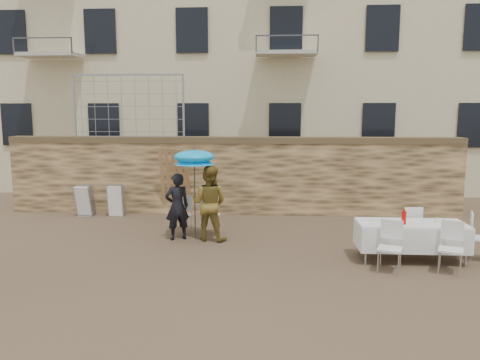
# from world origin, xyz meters

# --- Properties ---
(ground) EXTENTS (80.00, 80.00, 0.00)m
(ground) POSITION_xyz_m (0.00, 0.00, 0.00)
(ground) COLOR brown
(ground) RESTS_ON ground
(stone_wall) EXTENTS (13.00, 0.50, 2.20)m
(stone_wall) POSITION_xyz_m (0.00, 5.00, 1.10)
(stone_wall) COLOR olive
(stone_wall) RESTS_ON ground
(apartment_building) EXTENTS (20.00, 8.00, 15.00)m
(apartment_building) POSITION_xyz_m (0.00, 12.00, 7.50)
(apartment_building) COLOR beige
(apartment_building) RESTS_ON ground
(chain_link_fence) EXTENTS (3.20, 0.06, 1.80)m
(chain_link_fence) POSITION_xyz_m (-3.00, 5.00, 3.10)
(chain_link_fence) COLOR gray
(chain_link_fence) RESTS_ON stone_wall
(man_suit) EXTENTS (0.68, 0.59, 1.56)m
(man_suit) POSITION_xyz_m (-1.05, 2.09, 0.78)
(man_suit) COLOR black
(man_suit) RESTS_ON ground
(woman_dress) EXTENTS (0.97, 0.83, 1.74)m
(woman_dress) POSITION_xyz_m (-0.30, 2.09, 0.87)
(woman_dress) COLOR #A68832
(woman_dress) RESTS_ON ground
(umbrella) EXTENTS (0.98, 0.98, 1.98)m
(umbrella) POSITION_xyz_m (-0.65, 2.19, 1.87)
(umbrella) COLOR #3F3F44
(umbrella) RESTS_ON ground
(couple_chair_left) EXTENTS (0.65, 0.65, 0.96)m
(couple_chair_left) POSITION_xyz_m (-1.05, 2.64, 0.48)
(couple_chair_left) COLOR white
(couple_chair_left) RESTS_ON ground
(couple_chair_right) EXTENTS (0.51, 0.51, 0.96)m
(couple_chair_right) POSITION_xyz_m (-0.35, 2.64, 0.48)
(couple_chair_right) COLOR white
(couple_chair_right) RESTS_ON ground
(banquet_table) EXTENTS (2.10, 0.85, 0.78)m
(banquet_table) POSITION_xyz_m (3.91, 0.84, 0.73)
(banquet_table) COLOR white
(banquet_table) RESTS_ON ground
(soda_bottle) EXTENTS (0.09, 0.09, 0.26)m
(soda_bottle) POSITION_xyz_m (3.71, 0.69, 0.91)
(soda_bottle) COLOR red
(soda_bottle) RESTS_ON banquet_table
(table_chair_front_left) EXTENTS (0.62, 0.62, 0.96)m
(table_chair_front_left) POSITION_xyz_m (3.31, 0.09, 0.48)
(table_chair_front_left) COLOR white
(table_chair_front_left) RESTS_ON ground
(table_chair_front_right) EXTENTS (0.63, 0.63, 0.96)m
(table_chair_front_right) POSITION_xyz_m (4.41, 0.09, 0.48)
(table_chair_front_right) COLOR white
(table_chair_front_right) RESTS_ON ground
(table_chair_back) EXTENTS (0.53, 0.53, 0.96)m
(table_chair_back) POSITION_xyz_m (4.11, 1.64, 0.48)
(table_chair_back) COLOR white
(table_chair_back) RESTS_ON ground
(chair_stack_left) EXTENTS (0.46, 0.47, 0.92)m
(chair_stack_left) POSITION_xyz_m (-4.16, 4.51, 0.46)
(chair_stack_left) COLOR white
(chair_stack_left) RESTS_ON ground
(chair_stack_right) EXTENTS (0.46, 0.40, 0.92)m
(chair_stack_right) POSITION_xyz_m (-3.26, 4.51, 0.46)
(chair_stack_right) COLOR white
(chair_stack_right) RESTS_ON ground
(wood_planks) EXTENTS (0.70, 0.20, 2.00)m
(wood_planks) POSITION_xyz_m (-1.66, 4.58, 1.00)
(wood_planks) COLOR #A37749
(wood_planks) RESTS_ON ground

